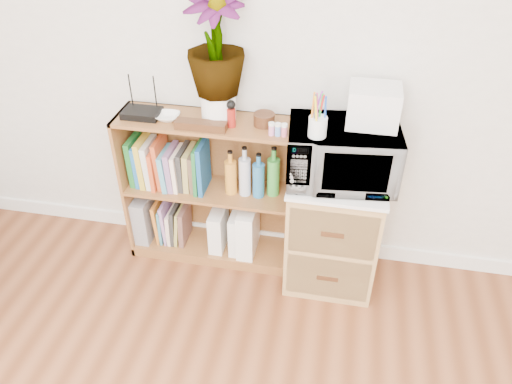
# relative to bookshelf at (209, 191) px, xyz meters

# --- Properties ---
(skirting_board) EXTENTS (4.00, 0.02, 0.10)m
(skirting_board) POSITION_rel_bookshelf_xyz_m (0.35, 0.14, -0.42)
(skirting_board) COLOR white
(skirting_board) RESTS_ON ground
(bookshelf) EXTENTS (1.00, 0.30, 0.95)m
(bookshelf) POSITION_rel_bookshelf_xyz_m (0.00, 0.00, 0.00)
(bookshelf) COLOR brown
(bookshelf) RESTS_ON ground
(wicker_unit) EXTENTS (0.50, 0.45, 0.70)m
(wicker_unit) POSITION_rel_bookshelf_xyz_m (0.75, -0.08, -0.12)
(wicker_unit) COLOR #9E7542
(wicker_unit) RESTS_ON ground
(microwave) EXTENTS (0.59, 0.43, 0.31)m
(microwave) POSITION_rel_bookshelf_xyz_m (0.75, -0.08, 0.40)
(microwave) COLOR white
(microwave) RESTS_ON wicker_unit
(pen_cup) EXTENTS (0.09, 0.09, 0.10)m
(pen_cup) POSITION_rel_bookshelf_xyz_m (0.62, -0.19, 0.60)
(pen_cup) COLOR white
(pen_cup) RESTS_ON microwave
(small_appliance) EXTENTS (0.25, 0.21, 0.20)m
(small_appliance) POSITION_rel_bookshelf_xyz_m (0.87, -0.02, 0.65)
(small_appliance) COLOR silver
(small_appliance) RESTS_ON microwave
(router) EXTENTS (0.20, 0.14, 0.04)m
(router) POSITION_rel_bookshelf_xyz_m (-0.35, -0.02, 0.49)
(router) COLOR black
(router) RESTS_ON bookshelf
(white_bowl) EXTENTS (0.13, 0.13, 0.03)m
(white_bowl) POSITION_rel_bookshelf_xyz_m (-0.20, -0.03, 0.49)
(white_bowl) COLOR white
(white_bowl) RESTS_ON bookshelf
(plant_pot) EXTENTS (0.18, 0.18, 0.16)m
(plant_pot) POSITION_rel_bookshelf_xyz_m (0.08, 0.02, 0.55)
(plant_pot) COLOR white
(plant_pot) RESTS_ON bookshelf
(potted_plant) EXTENTS (0.30, 0.30, 0.54)m
(potted_plant) POSITION_rel_bookshelf_xyz_m (0.08, 0.02, 0.90)
(potted_plant) COLOR #2F6528
(potted_plant) RESTS_ON plant_pot
(trinket_box) EXTENTS (0.27, 0.07, 0.04)m
(trinket_box) POSITION_rel_bookshelf_xyz_m (0.01, -0.10, 0.50)
(trinket_box) COLOR #361E0E
(trinket_box) RESTS_ON bookshelf
(kokeshi_doll) EXTENTS (0.05, 0.05, 0.10)m
(kokeshi_doll) POSITION_rel_bookshelf_xyz_m (0.16, -0.04, 0.53)
(kokeshi_doll) COLOR maroon
(kokeshi_doll) RESTS_ON bookshelf
(wooden_bowl) EXTENTS (0.11, 0.11, 0.07)m
(wooden_bowl) POSITION_rel_bookshelf_xyz_m (0.33, 0.01, 0.51)
(wooden_bowl) COLOR #3A1D0F
(wooden_bowl) RESTS_ON bookshelf
(paint_jars) EXTENTS (0.12, 0.04, 0.06)m
(paint_jars) POSITION_rel_bookshelf_xyz_m (0.42, -0.09, 0.50)
(paint_jars) COLOR #CF7381
(paint_jars) RESTS_ON bookshelf
(file_box) EXTENTS (0.09, 0.25, 0.31)m
(file_box) POSITION_rel_bookshelf_xyz_m (-0.43, 0.00, -0.25)
(file_box) COLOR gray
(file_box) RESTS_ON bookshelf
(magazine_holder_left) EXTENTS (0.09, 0.22, 0.27)m
(magazine_holder_left) POSITION_rel_bookshelf_xyz_m (0.05, -0.01, -0.27)
(magazine_holder_left) COLOR white
(magazine_holder_left) RESTS_ON bookshelf
(magazine_holder_mid) EXTENTS (0.09, 0.22, 0.27)m
(magazine_holder_mid) POSITION_rel_bookshelf_xyz_m (0.18, -0.01, -0.27)
(magazine_holder_mid) COLOR white
(magazine_holder_mid) RESTS_ON bookshelf
(magazine_holder_right) EXTENTS (0.10, 0.26, 0.32)m
(magazine_holder_right) POSITION_rel_bookshelf_xyz_m (0.24, -0.01, -0.24)
(magazine_holder_right) COLOR white
(magazine_holder_right) RESTS_ON bookshelf
(cookbooks) EXTENTS (0.45, 0.20, 0.31)m
(cookbooks) POSITION_rel_bookshelf_xyz_m (-0.24, 0.00, 0.16)
(cookbooks) COLOR #1C6926
(cookbooks) RESTS_ON bookshelf
(liquor_bottles) EXTENTS (0.39, 0.07, 0.32)m
(liquor_bottles) POSITION_rel_bookshelf_xyz_m (0.30, 0.00, 0.17)
(liquor_bottles) COLOR orange
(liquor_bottles) RESTS_ON bookshelf
(lower_books) EXTENTS (0.20, 0.19, 0.28)m
(lower_books) POSITION_rel_bookshelf_xyz_m (-0.26, 0.00, -0.28)
(lower_books) COLOR #C46D22
(lower_books) RESTS_ON bookshelf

